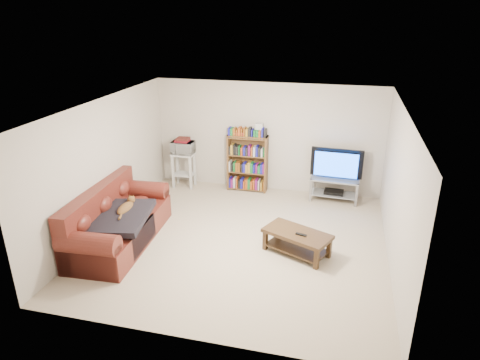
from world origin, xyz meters
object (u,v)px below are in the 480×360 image
(sofa, at_px, (115,224))
(bookshelf, at_px, (247,162))
(coffee_table, at_px, (297,239))
(tv_stand, at_px, (334,185))

(sofa, height_order, bookshelf, bookshelf)
(coffee_table, distance_m, bookshelf, 2.87)
(sofa, distance_m, bookshelf, 3.32)
(coffee_table, xyz_separation_m, bookshelf, (-1.41, 2.47, 0.38))
(coffee_table, distance_m, tv_stand, 2.40)
(bookshelf, bearing_deg, coffee_table, -60.54)
(tv_stand, bearing_deg, coffee_table, -99.33)
(sofa, xyz_separation_m, coffee_table, (3.12, 0.36, -0.07))
(sofa, relative_size, bookshelf, 1.87)
(sofa, relative_size, coffee_table, 1.95)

